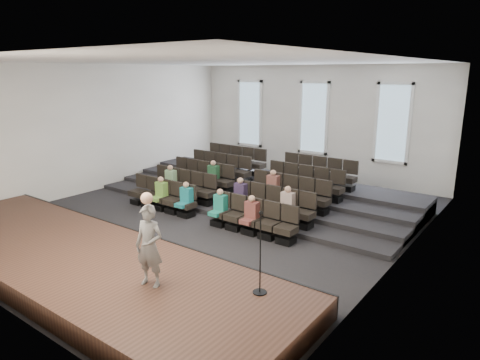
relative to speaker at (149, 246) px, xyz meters
name	(u,v)px	position (x,y,z in m)	size (l,w,h in m)	color
ground	(214,216)	(-2.66, 5.15, -1.34)	(14.00, 14.00, 0.00)	black
ceiling	(212,61)	(-2.66, 5.15, 3.67)	(12.00, 14.00, 0.02)	white
wall_back	(314,122)	(-2.66, 12.17, 1.16)	(12.00, 0.04, 5.00)	white
wall_left	(99,128)	(-8.68, 5.15, 1.16)	(0.04, 14.00, 5.00)	white
wall_right	(406,166)	(3.36, 5.15, 1.16)	(0.04, 14.00, 5.00)	white
stage	(78,262)	(-2.66, 0.05, -1.09)	(11.80, 3.60, 0.50)	#42281C
stage_lip	(136,239)	(-2.66, 1.82, -1.09)	(11.80, 0.06, 0.52)	black
risers	(266,190)	(-2.66, 8.32, -1.14)	(11.80, 4.80, 0.60)	black
seating_rows	(242,187)	(-2.66, 6.69, -0.66)	(6.80, 4.70, 1.67)	black
windows	(314,118)	(-2.66, 12.10, 1.36)	(8.44, 0.10, 3.24)	white
audience	(220,192)	(-2.58, 5.36, -0.54)	(5.45, 2.64, 1.10)	#76AE45
speaker	(149,246)	(0.00, 0.00, 0.00)	(0.61, 0.40, 1.68)	slate
mic_stand	(260,269)	(1.95, 1.04, -0.34)	(0.28, 0.28, 1.68)	black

